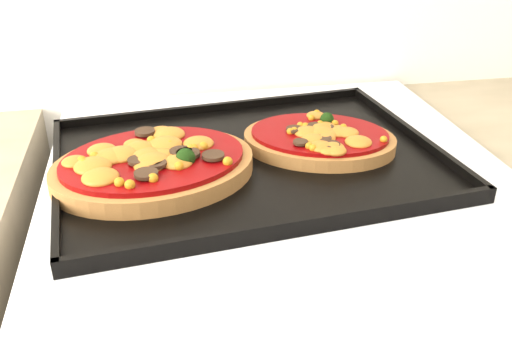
{
  "coord_description": "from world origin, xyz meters",
  "views": [
    {
      "loc": [
        -0.12,
        1.06,
        1.25
      ],
      "look_at": [
        -0.0,
        1.66,
        0.92
      ],
      "focal_mm": 40.0,
      "sensor_mm": 36.0,
      "label": 1
    }
  ],
  "objects": [
    {
      "name": "baking_tray",
      "position": [
        -0.0,
        1.71,
        0.92
      ],
      "size": [
        0.52,
        0.4,
        0.02
      ],
      "primitive_type": "cube",
      "rotation": [
        0.0,
        0.0,
        0.1
      ],
      "color": "black",
      "rests_on": "stove"
    },
    {
      "name": "pizza_left",
      "position": [
        -0.12,
        1.68,
        0.94
      ],
      "size": [
        0.28,
        0.24,
        0.04
      ],
      "primitive_type": null,
      "rotation": [
        0.0,
        0.0,
        0.21
      ],
      "color": "#A96D3A",
      "rests_on": "baking_tray"
    },
    {
      "name": "pizza_right",
      "position": [
        0.1,
        1.73,
        0.93
      ],
      "size": [
        0.24,
        0.21,
        0.03
      ],
      "primitive_type": null,
      "rotation": [
        0.0,
        0.0,
        -0.36
      ],
      "color": "#A96D3A",
      "rests_on": "baking_tray"
    }
  ]
}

